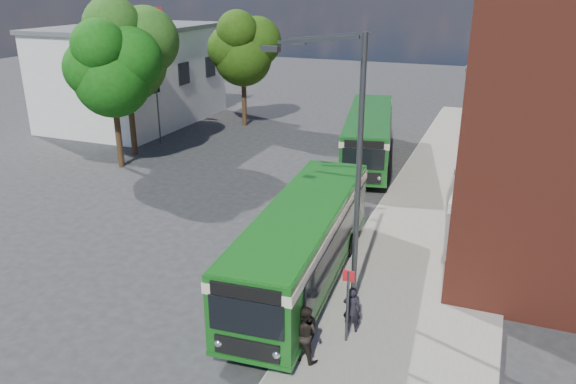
% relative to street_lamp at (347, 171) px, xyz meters
% --- Properties ---
extents(ground, '(120.00, 120.00, 0.00)m').
position_rel_street_lamp_xyz_m(ground, '(-4.84, 2.00, -4.79)').
color(ground, '#29292C').
rests_on(ground, ground).
extents(pavement, '(6.00, 48.00, 0.15)m').
position_rel_street_lamp_xyz_m(pavement, '(2.16, 10.00, -4.72)').
color(pavement, gray).
rests_on(pavement, ground).
extents(kerb_line, '(0.12, 48.00, 0.01)m').
position_rel_street_lamp_xyz_m(kerb_line, '(-0.89, 10.00, -4.79)').
color(kerb_line, beige).
rests_on(kerb_line, ground).
extents(white_building, '(9.40, 13.40, 7.30)m').
position_rel_street_lamp_xyz_m(white_building, '(-22.84, 20.00, -1.13)').
color(white_building, silver).
rests_on(white_building, ground).
extents(flagpole, '(0.95, 0.10, 9.00)m').
position_rel_street_lamp_xyz_m(flagpole, '(-17.29, 15.00, 0.15)').
color(flagpole, '#393C3F').
rests_on(flagpole, ground).
extents(street_lamp, '(2.96, 2.38, 9.00)m').
position_rel_street_lamp_xyz_m(street_lamp, '(0.00, 0.00, 0.00)').
color(street_lamp, '#393C3F').
rests_on(street_lamp, ground).
extents(bus_stop_sign, '(0.35, 0.08, 2.52)m').
position_rel_street_lamp_xyz_m(bus_stop_sign, '(0.76, -2.20, -3.28)').
color(bus_stop_sign, '#393C3F').
rests_on(bus_stop_sign, ground).
extents(bus_front, '(3.33, 11.19, 3.02)m').
position_rel_street_lamp_xyz_m(bus_front, '(-1.74, 0.77, -2.96)').
color(bus_front, '#145716').
rests_on(bus_front, ground).
extents(bus_rear, '(4.86, 12.18, 3.02)m').
position_rel_street_lamp_xyz_m(bus_rear, '(-3.25, 16.33, -2.96)').
color(bus_rear, '#15521A').
rests_on(bus_rear, ground).
extents(pedestrian_a, '(0.59, 0.42, 1.52)m').
position_rel_street_lamp_xyz_m(pedestrian_a, '(0.76, -1.64, -3.88)').
color(pedestrian_a, black).
rests_on(pedestrian_a, pavement).
extents(pedestrian_b, '(0.97, 0.83, 1.72)m').
position_rel_street_lamp_xyz_m(pedestrian_b, '(-0.09, -3.50, -3.78)').
color(pedestrian_b, black).
rests_on(pedestrian_b, pavement).
extents(tree_left, '(5.08, 4.83, 8.58)m').
position_rel_street_lamp_xyz_m(tree_left, '(-16.63, 9.85, 1.03)').
color(tree_left, '#331E12').
rests_on(tree_left, ground).
extents(tree_mid, '(5.72, 5.44, 9.66)m').
position_rel_street_lamp_xyz_m(tree_mid, '(-17.38, 12.22, 1.77)').
color(tree_mid, '#331E12').
rests_on(tree_mid, ground).
extents(tree_right, '(5.07, 4.82, 8.57)m').
position_rel_street_lamp_xyz_m(tree_right, '(-14.30, 21.95, 1.02)').
color(tree_right, '#331E12').
rests_on(tree_right, ground).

